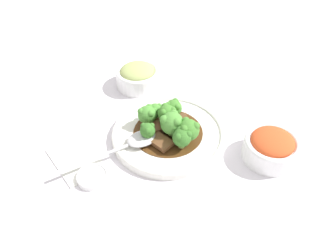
{
  "coord_description": "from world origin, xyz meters",
  "views": [
    {
      "loc": [
        0.42,
        -0.35,
        0.53
      ],
      "look_at": [
        0.0,
        0.0,
        0.03
      ],
      "focal_mm": 35.0,
      "sensor_mm": 36.0,
      "label": 1
    }
  ],
  "objects_px": {
    "sauce_dish": "(93,176)",
    "broccoli_floret_4": "(167,113)",
    "broccoli_floret_0": "(173,108)",
    "side_bowl_appetizer": "(138,76)",
    "beef_strip_1": "(183,124)",
    "beef_strip_2": "(160,141)",
    "main_plate": "(168,134)",
    "broccoli_floret_6": "(147,114)",
    "broccoli_floret_5": "(148,130)",
    "broccoli_floret_1": "(182,137)",
    "broccoli_floret_3": "(171,123)",
    "broccoli_floret_2": "(155,110)",
    "side_bowl_kimchi": "(271,147)",
    "broccoli_floret_7": "(188,130)",
    "beef_strip_0": "(156,128)",
    "serving_spoon": "(136,141)"
  },
  "relations": [
    {
      "from": "broccoli_floret_0",
      "to": "broccoli_floret_3",
      "type": "distance_m",
      "value": 0.05
    },
    {
      "from": "beef_strip_2",
      "to": "broccoli_floret_1",
      "type": "relative_size",
      "value": 1.24
    },
    {
      "from": "side_bowl_appetizer",
      "to": "beef_strip_2",
      "type": "bearing_deg",
      "value": -25.31
    },
    {
      "from": "side_bowl_kimchi",
      "to": "broccoli_floret_4",
      "type": "bearing_deg",
      "value": -150.91
    },
    {
      "from": "main_plate",
      "to": "serving_spoon",
      "type": "relative_size",
      "value": 1.1
    },
    {
      "from": "broccoli_floret_5",
      "to": "side_bowl_kimchi",
      "type": "xyz_separation_m",
      "value": [
        0.2,
        0.18,
        -0.01
      ]
    },
    {
      "from": "broccoli_floret_3",
      "to": "broccoli_floret_7",
      "type": "relative_size",
      "value": 1.08
    },
    {
      "from": "broccoli_floret_3",
      "to": "side_bowl_appetizer",
      "type": "distance_m",
      "value": 0.24
    },
    {
      "from": "beef_strip_0",
      "to": "beef_strip_2",
      "type": "relative_size",
      "value": 1.17
    },
    {
      "from": "broccoli_floret_7",
      "to": "serving_spoon",
      "type": "height_order",
      "value": "broccoli_floret_7"
    },
    {
      "from": "main_plate",
      "to": "broccoli_floret_5",
      "type": "xyz_separation_m",
      "value": [
        -0.01,
        -0.05,
        0.03
      ]
    },
    {
      "from": "main_plate",
      "to": "broccoli_floret_5",
      "type": "bearing_deg",
      "value": -100.55
    },
    {
      "from": "broccoli_floret_5",
      "to": "side_bowl_appetizer",
      "type": "xyz_separation_m",
      "value": [
        -0.2,
        0.12,
        -0.01
      ]
    },
    {
      "from": "serving_spoon",
      "to": "sauce_dish",
      "type": "xyz_separation_m",
      "value": [
        0.01,
        -0.12,
        -0.02
      ]
    },
    {
      "from": "beef_strip_1",
      "to": "broccoli_floret_0",
      "type": "bearing_deg",
      "value": 179.55
    },
    {
      "from": "beef_strip_2",
      "to": "side_bowl_appetizer",
      "type": "xyz_separation_m",
      "value": [
        -0.23,
        0.11,
        0.01
      ]
    },
    {
      "from": "broccoli_floret_0",
      "to": "broccoli_floret_5",
      "type": "distance_m",
      "value": 0.09
    },
    {
      "from": "side_bowl_appetizer",
      "to": "sauce_dish",
      "type": "height_order",
      "value": "side_bowl_appetizer"
    },
    {
      "from": "beef_strip_2",
      "to": "broccoli_floret_0",
      "type": "xyz_separation_m",
      "value": [
        -0.04,
        0.08,
        0.03
      ]
    },
    {
      "from": "broccoli_floret_4",
      "to": "sauce_dish",
      "type": "relative_size",
      "value": 0.82
    },
    {
      "from": "beef_strip_1",
      "to": "beef_strip_2",
      "type": "xyz_separation_m",
      "value": [
        0.01,
        -0.08,
        0.0
      ]
    },
    {
      "from": "broccoli_floret_1",
      "to": "broccoli_floret_5",
      "type": "bearing_deg",
      "value": -148.51
    },
    {
      "from": "beef_strip_2",
      "to": "serving_spoon",
      "type": "height_order",
      "value": "serving_spoon"
    },
    {
      "from": "main_plate",
      "to": "broccoli_floret_7",
      "type": "bearing_deg",
      "value": 16.38
    },
    {
      "from": "broccoli_floret_3",
      "to": "beef_strip_1",
      "type": "bearing_deg",
      "value": 97.81
    },
    {
      "from": "main_plate",
      "to": "broccoli_floret_6",
      "type": "xyz_separation_m",
      "value": [
        -0.05,
        -0.02,
        0.04
      ]
    },
    {
      "from": "broccoli_floret_0",
      "to": "broccoli_floret_1",
      "type": "distance_m",
      "value": 0.09
    },
    {
      "from": "main_plate",
      "to": "broccoli_floret_0",
      "type": "bearing_deg",
      "value": 123.51
    },
    {
      "from": "beef_strip_1",
      "to": "broccoli_floret_3",
      "type": "distance_m",
      "value": 0.05
    },
    {
      "from": "broccoli_floret_0",
      "to": "broccoli_floret_6",
      "type": "xyz_separation_m",
      "value": [
        -0.03,
        -0.06,
        -0.01
      ]
    },
    {
      "from": "broccoli_floret_0",
      "to": "broccoli_floret_7",
      "type": "xyz_separation_m",
      "value": [
        0.08,
        -0.02,
        -0.0
      ]
    },
    {
      "from": "broccoli_floret_5",
      "to": "beef_strip_0",
      "type": "bearing_deg",
      "value": 109.79
    },
    {
      "from": "beef_strip_1",
      "to": "broccoli_floret_4",
      "type": "distance_m",
      "value": 0.05
    },
    {
      "from": "main_plate",
      "to": "broccoli_floret_4",
      "type": "height_order",
      "value": "broccoli_floret_4"
    },
    {
      "from": "beef_strip_2",
      "to": "broccoli_floret_1",
      "type": "bearing_deg",
      "value": 37.03
    },
    {
      "from": "sauce_dish",
      "to": "broccoli_floret_4",
      "type": "bearing_deg",
      "value": 93.5
    },
    {
      "from": "beef_strip_2",
      "to": "broccoli_floret_7",
      "type": "distance_m",
      "value": 0.07
    },
    {
      "from": "broccoli_floret_0",
      "to": "broccoli_floret_4",
      "type": "xyz_separation_m",
      "value": [
        0.01,
        -0.02,
        0.0
      ]
    },
    {
      "from": "broccoli_floret_2",
      "to": "main_plate",
      "type": "bearing_deg",
      "value": -8.06
    },
    {
      "from": "broccoli_floret_1",
      "to": "broccoli_floret_4",
      "type": "distance_m",
      "value": 0.08
    },
    {
      "from": "main_plate",
      "to": "broccoli_floret_3",
      "type": "relative_size",
      "value": 4.41
    },
    {
      "from": "beef_strip_0",
      "to": "side_bowl_kimchi",
      "type": "height_order",
      "value": "side_bowl_kimchi"
    },
    {
      "from": "serving_spoon",
      "to": "broccoli_floret_2",
      "type": "bearing_deg",
      "value": 114.87
    },
    {
      "from": "side_bowl_kimchi",
      "to": "broccoli_floret_3",
      "type": "bearing_deg",
      "value": -143.57
    },
    {
      "from": "broccoli_floret_2",
      "to": "broccoli_floret_6",
      "type": "xyz_separation_m",
      "value": [
        0.0,
        -0.03,
        0.01
      ]
    },
    {
      "from": "broccoli_floret_2",
      "to": "broccoli_floret_7",
      "type": "xyz_separation_m",
      "value": [
        0.11,
        0.01,
        0.01
      ]
    },
    {
      "from": "beef_strip_1",
      "to": "broccoli_floret_6",
      "type": "xyz_separation_m",
      "value": [
        -0.06,
        -0.06,
        0.02
      ]
    },
    {
      "from": "sauce_dish",
      "to": "broccoli_floret_2",
      "type": "bearing_deg",
      "value": 103.78
    },
    {
      "from": "broccoli_floret_2",
      "to": "sauce_dish",
      "type": "height_order",
      "value": "broccoli_floret_2"
    },
    {
      "from": "broccoli_floret_0",
      "to": "broccoli_floret_7",
      "type": "relative_size",
      "value": 0.96
    }
  ]
}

